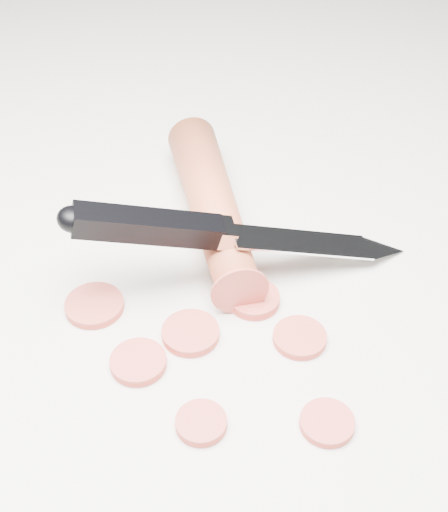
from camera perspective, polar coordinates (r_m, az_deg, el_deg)
ground at (r=0.49m, az=-5.91°, el=-2.73°), size 2.40×2.40×0.00m
carrot at (r=0.52m, az=-0.91°, el=4.11°), size 0.09×0.18×0.03m
carrot_slice_0 at (r=0.44m, az=-6.87°, el=-8.43°), size 0.03×0.03×0.01m
carrot_slice_1 at (r=0.41m, az=-1.84°, el=-13.20°), size 0.03×0.03×0.01m
carrot_slice_2 at (r=0.45m, az=-2.70°, el=-6.17°), size 0.04×0.04×0.01m
carrot_slice_3 at (r=0.47m, az=2.41°, el=-3.46°), size 0.03×0.03×0.01m
carrot_slice_4 at (r=0.45m, az=6.08°, el=-6.51°), size 0.03×0.03×0.01m
carrot_slice_5 at (r=0.48m, az=-10.33°, el=-3.91°), size 0.04×0.04×0.01m
carrot_slice_6 at (r=0.42m, az=8.25°, el=-13.06°), size 0.03×0.03×0.01m
kitchen_knife at (r=0.47m, az=1.66°, el=2.03°), size 0.23×0.10×0.08m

